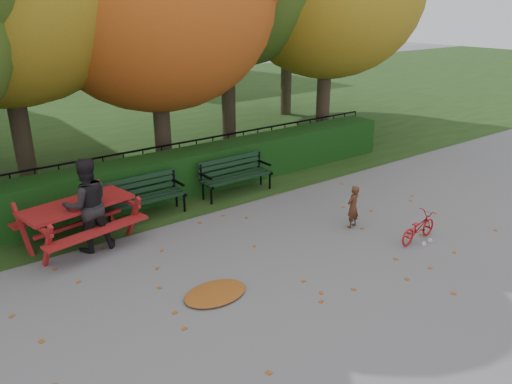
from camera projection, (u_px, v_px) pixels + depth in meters
ground at (304, 267)px, 8.74m from camera, size 90.00×90.00×0.00m
grass_strip at (60, 122)px, 19.20m from camera, size 90.00×90.00×0.00m
hedge at (178, 174)px, 11.93m from camera, size 13.00×0.90×1.00m
iron_fence at (163, 164)px, 12.51m from camera, size 14.00×0.04×1.02m
bench_left at (142, 194)px, 10.59m from camera, size 1.80×0.57×0.88m
bench_right at (235, 173)px, 11.94m from camera, size 1.80×0.57×0.88m
picnic_table at (78, 213)px, 9.32m from camera, size 2.24×1.92×0.97m
leaf_pile at (215, 293)px, 7.88m from camera, size 1.22×0.99×0.07m
leaf_scatter at (292, 260)px, 8.96m from camera, size 9.00×5.70×0.01m
child at (353, 207)px, 10.14m from camera, size 0.36×0.27×0.90m
adult at (87, 205)px, 9.07m from camera, size 0.91×0.74×1.77m
bicycle at (418, 227)px, 9.61m from camera, size 1.08×0.45×0.56m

